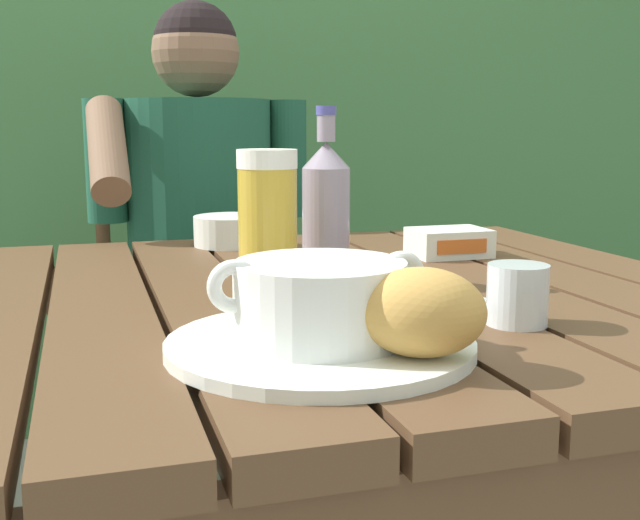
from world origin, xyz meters
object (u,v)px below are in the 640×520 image
chair_near_diner (194,326)px  bread_roll (422,312)px  diner_bowl (231,231)px  beer_bottle (326,210)px  beer_glass (268,222)px  butter_tub (449,242)px  water_glass_small (517,295)px  person_eating (202,236)px  soup_bowl (320,298)px  table_knife (434,312)px  serving_plate (320,345)px

chair_near_diner → bread_roll: chair_near_diner is taller
diner_bowl → beer_bottle: bearing=-80.3°
beer_glass → beer_bottle: bearing=27.6°
chair_near_diner → beer_glass: chair_near_diner is taller
butter_tub → water_glass_small: bearing=-107.0°
diner_bowl → butter_tub: bearing=-34.2°
bread_roll → diner_bowl: size_ratio=1.05×
water_glass_small → bread_roll: bearing=-145.4°
person_eating → water_glass_small: 1.00m
chair_near_diner → beer_glass: 1.02m
water_glass_small → butter_tub: bearing=73.0°
soup_bowl → table_knife: 0.20m
person_eating → butter_tub: 0.64m
water_glass_small → diner_bowl: size_ratio=0.50×
person_eating → butter_tub: bearing=-59.6°
diner_bowl → beer_glass: bearing=-94.1°
soup_bowl → butter_tub: bearing=51.7°
soup_bowl → beer_bottle: 0.33m
soup_bowl → water_glass_small: 0.24m
chair_near_diner → person_eating: 0.33m
butter_tub → beer_glass: bearing=-150.8°
water_glass_small → chair_near_diner: bearing=99.2°
serving_plate → person_eating: bearing=87.8°
serving_plate → beer_glass: 0.28m
chair_near_diner → soup_bowl: bearing=-92.0°
person_eating → water_glass_small: (0.19, -0.98, 0.06)m
beer_glass → person_eating: bearing=88.0°
person_eating → water_glass_small: bearing=-78.8°
beer_glass → table_knife: bearing=-47.1°
person_eating → beer_bottle: person_eating is taller
diner_bowl → serving_plate: bearing=-93.5°
water_glass_small → diner_bowl: 0.67m
soup_bowl → water_glass_small: bearing=8.1°
butter_tub → diner_bowl: 0.39m
butter_tub → table_knife: bearing=-118.7°
bread_roll → beer_glass: beer_glass is taller
beer_glass → water_glass_small: (0.22, -0.23, -0.06)m
serving_plate → beer_bottle: bearing=71.5°
soup_bowl → table_knife: (0.16, 0.10, -0.05)m
beer_glass → diner_bowl: 0.42m
person_eating → beer_glass: 0.76m
soup_bowl → chair_near_diner: bearing=88.0°
beer_bottle → chair_near_diner: bearing=94.0°
serving_plate → table_knife: 0.19m
beer_glass → water_glass_small: size_ratio=2.77×
beer_glass → table_knife: beer_glass is taller
person_eating → soup_bowl: size_ratio=5.72×
chair_near_diner → butter_tub: chair_near_diner is taller
serving_plate → soup_bowl: size_ratio=1.38×
table_knife → serving_plate: bearing=-149.4°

